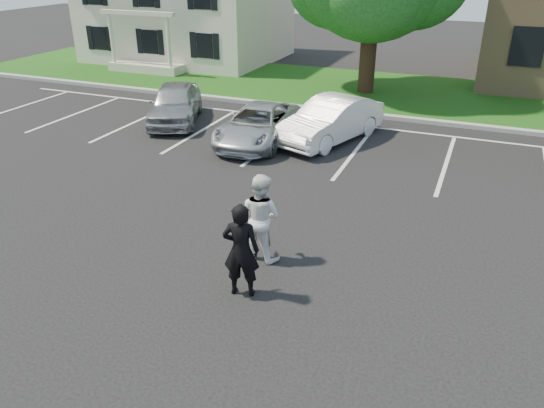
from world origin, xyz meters
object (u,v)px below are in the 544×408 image
at_px(car_silver_west, 175,103).
at_px(car_white_sedan, 331,120).
at_px(car_silver_minivan, 258,124).
at_px(man_black_suit, 241,250).
at_px(man_white_shirt, 260,217).

relative_size(car_silver_west, car_white_sedan, 0.96).
distance_m(car_silver_minivan, car_white_sedan, 2.43).
height_order(man_black_suit, car_white_sedan, man_black_suit).
height_order(man_white_shirt, car_silver_minivan, man_white_shirt).
distance_m(man_white_shirt, car_white_sedan, 7.77).
bearing_deg(car_white_sedan, car_silver_west, -160.64).
height_order(man_black_suit, car_silver_west, man_black_suit).
xyz_separation_m(car_silver_west, car_white_sedan, (5.95, 0.07, 0.00)).
xyz_separation_m(man_black_suit, man_white_shirt, (-0.20, 1.34, 0.00)).
bearing_deg(man_black_suit, car_silver_west, -65.87).
bearing_deg(man_white_shirt, car_white_sedan, -71.33).
distance_m(man_black_suit, car_silver_west, 11.37).
bearing_deg(car_silver_west, car_white_sedan, -22.54).
distance_m(man_white_shirt, car_silver_minivan, 7.36).
distance_m(car_silver_west, car_silver_minivan, 3.87).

